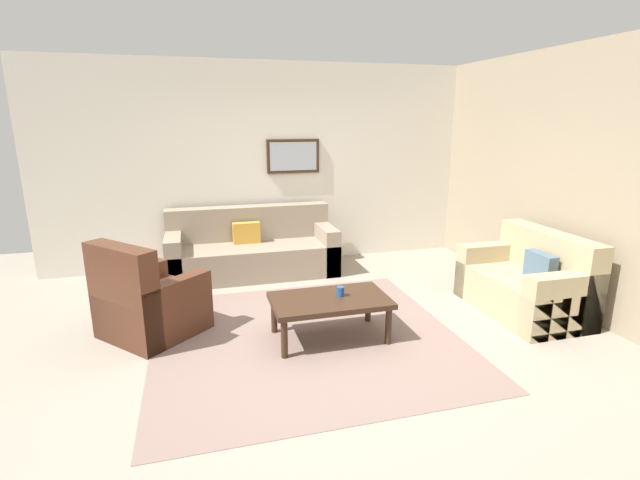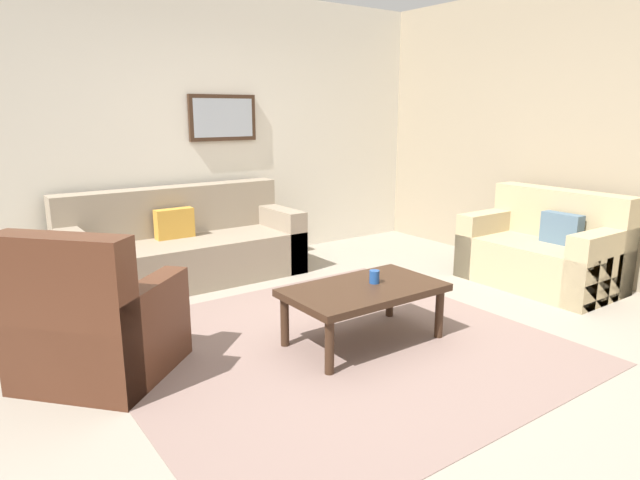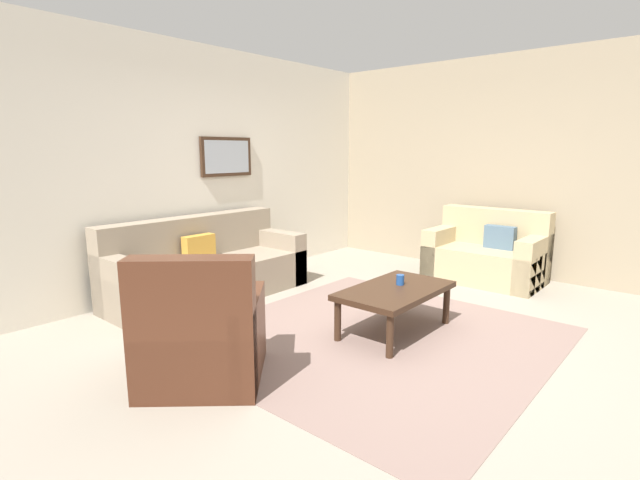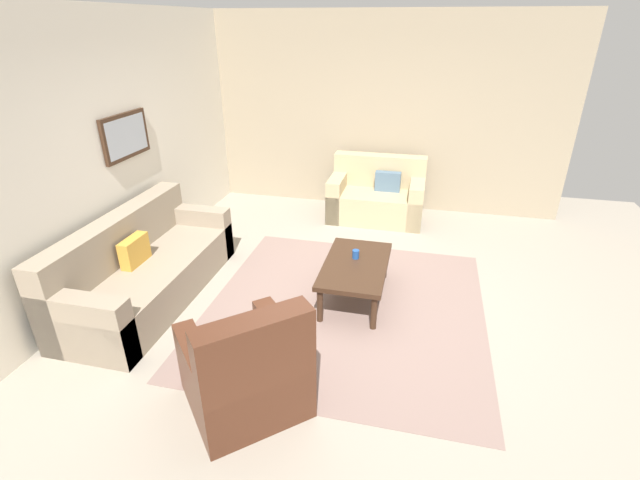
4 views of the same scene
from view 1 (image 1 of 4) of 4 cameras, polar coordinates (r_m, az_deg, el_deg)
ground_plane at (r=4.53m, az=-1.71°, el=-11.99°), size 8.00×8.00×0.00m
rear_partition at (r=6.64m, az=-7.18°, el=9.10°), size 6.00×0.12×2.80m
stone_feature_panel at (r=5.61m, az=29.69°, el=6.28°), size 0.12×5.20×2.80m
area_rug at (r=4.53m, az=-1.71°, el=-11.94°), size 2.85×2.74×0.01m
couch_main at (r=6.34m, az=-8.39°, el=-1.36°), size 2.21×0.87×0.88m
couch_loveseat at (r=5.49m, az=24.41°, el=-5.06°), size 0.82×1.34×0.88m
armchair_leather at (r=4.76m, az=-20.64°, el=-7.58°), size 1.13×1.13×0.95m
coffee_table at (r=4.39m, az=1.22°, el=-7.77°), size 1.10×0.64×0.41m
cup at (r=4.40m, az=2.54°, el=-6.36°), size 0.07×0.07×0.09m
framed_artwork at (r=6.62m, az=-3.32°, el=10.28°), size 0.75×0.04×0.47m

